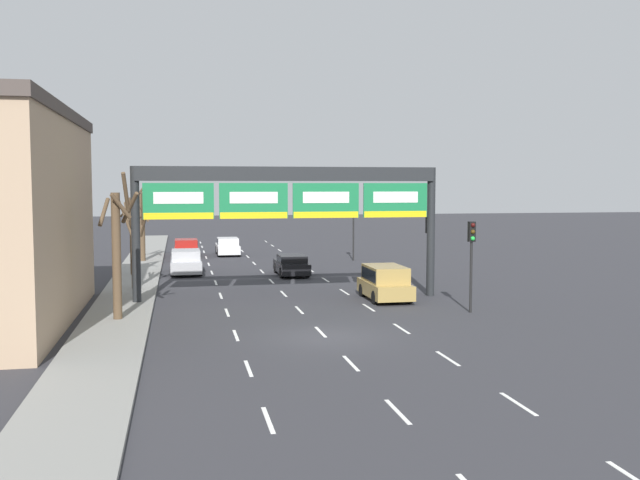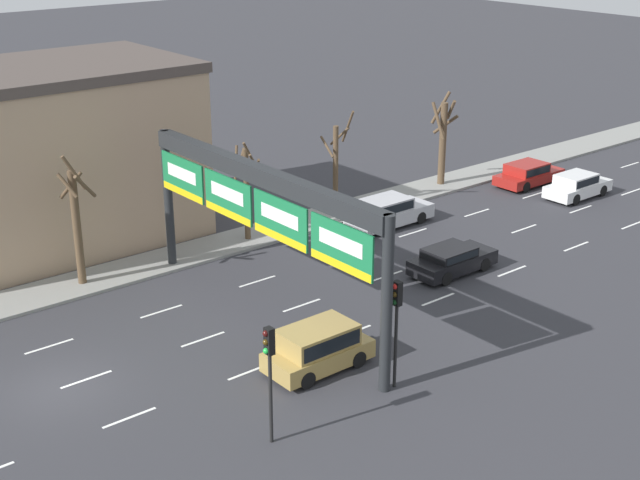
{
  "view_description": "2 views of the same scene",
  "coord_description": "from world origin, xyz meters",
  "px_view_note": "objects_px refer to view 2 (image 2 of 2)",
  "views": [
    {
      "loc": [
        -5.36,
        -25.93,
        5.73
      ],
      "look_at": [
        1.58,
        9.06,
        2.98
      ],
      "focal_mm": 40.0,
      "sensor_mm": 36.0,
      "label": 1
    },
    {
      "loc": [
        27.47,
        -10.37,
        16.48
      ],
      "look_at": [
        1.17,
        11.06,
        3.36
      ],
      "focal_mm": 50.0,
      "sensor_mm": 36.0,
      "label": 2
    }
  ],
  "objects_px": {
    "traffic_light_far_end": "(396,312)",
    "tree_bare_closest": "(247,186)",
    "car_red": "(528,173)",
    "traffic_light_near_gantry": "(269,361)",
    "sign_gantry": "(259,197)",
    "car_silver": "(388,211)",
    "tree_bare_furthest": "(77,219)",
    "suv_gold": "(318,346)",
    "car_black": "(452,259)",
    "tree_bare_second": "(336,163)",
    "tree_bare_third": "(443,137)",
    "car_white": "(577,185)"
  },
  "relations": [
    {
      "from": "traffic_light_far_end",
      "to": "tree_bare_closest",
      "type": "relative_size",
      "value": 0.79
    },
    {
      "from": "car_red",
      "to": "traffic_light_near_gantry",
      "type": "relative_size",
      "value": 1.12
    },
    {
      "from": "traffic_light_far_end",
      "to": "sign_gantry",
      "type": "bearing_deg",
      "value": -176.24
    },
    {
      "from": "car_silver",
      "to": "tree_bare_furthest",
      "type": "bearing_deg",
      "value": -100.29
    },
    {
      "from": "car_red",
      "to": "traffic_light_far_end",
      "type": "height_order",
      "value": "traffic_light_far_end"
    },
    {
      "from": "tree_bare_closest",
      "to": "car_red",
      "type": "bearing_deg",
      "value": 81.14
    },
    {
      "from": "suv_gold",
      "to": "tree_bare_furthest",
      "type": "relative_size",
      "value": 0.66
    },
    {
      "from": "sign_gantry",
      "to": "tree_bare_closest",
      "type": "xyz_separation_m",
      "value": [
        -7.74,
        4.74,
        -2.42
      ]
    },
    {
      "from": "car_red",
      "to": "car_black",
      "type": "height_order",
      "value": "car_red"
    },
    {
      "from": "tree_bare_closest",
      "to": "traffic_light_near_gantry",
      "type": "bearing_deg",
      "value": -32.64
    },
    {
      "from": "car_silver",
      "to": "traffic_light_near_gantry",
      "type": "xyz_separation_m",
      "value": [
        12.44,
        -16.87,
        2.13
      ]
    },
    {
      "from": "tree_bare_second",
      "to": "sign_gantry",
      "type": "bearing_deg",
      "value": -53.16
    },
    {
      "from": "traffic_light_near_gantry",
      "to": "traffic_light_far_end",
      "type": "distance_m",
      "value": 5.49
    },
    {
      "from": "suv_gold",
      "to": "car_black",
      "type": "bearing_deg",
      "value": 106.32
    },
    {
      "from": "traffic_light_near_gantry",
      "to": "tree_bare_third",
      "type": "bearing_deg",
      "value": 122.75
    },
    {
      "from": "car_silver",
      "to": "car_black",
      "type": "xyz_separation_m",
      "value": [
        6.59,
        -2.15,
        -0.12
      ]
    },
    {
      "from": "sign_gantry",
      "to": "traffic_light_far_end",
      "type": "distance_m",
      "value": 7.85
    },
    {
      "from": "traffic_light_far_end",
      "to": "car_white",
      "type": "bearing_deg",
      "value": 111.05
    },
    {
      "from": "car_black",
      "to": "tree_bare_closest",
      "type": "height_order",
      "value": "tree_bare_closest"
    },
    {
      "from": "traffic_light_near_gantry",
      "to": "tree_bare_second",
      "type": "height_order",
      "value": "tree_bare_second"
    },
    {
      "from": "car_red",
      "to": "traffic_light_near_gantry",
      "type": "distance_m",
      "value": 31.04
    },
    {
      "from": "tree_bare_second",
      "to": "car_silver",
      "type": "bearing_deg",
      "value": 14.66
    },
    {
      "from": "tree_bare_second",
      "to": "tree_bare_third",
      "type": "height_order",
      "value": "tree_bare_second"
    },
    {
      "from": "car_silver",
      "to": "suv_gold",
      "type": "xyz_separation_m",
      "value": [
        9.67,
        -12.67,
        0.13
      ]
    },
    {
      "from": "car_white",
      "to": "traffic_light_near_gantry",
      "type": "xyz_separation_m",
      "value": [
        8.96,
        -28.7,
        2.19
      ]
    },
    {
      "from": "sign_gantry",
      "to": "tree_bare_furthest",
      "type": "bearing_deg",
      "value": -151.57
    },
    {
      "from": "car_red",
      "to": "tree_bare_third",
      "type": "height_order",
      "value": "tree_bare_third"
    },
    {
      "from": "sign_gantry",
      "to": "tree_bare_second",
      "type": "xyz_separation_m",
      "value": [
        -8.25,
        11.01,
        -2.48
      ]
    },
    {
      "from": "suv_gold",
      "to": "tree_bare_furthest",
      "type": "bearing_deg",
      "value": -164.63
    },
    {
      "from": "tree_bare_third",
      "to": "tree_bare_furthest",
      "type": "height_order",
      "value": "tree_bare_furthest"
    },
    {
      "from": "traffic_light_near_gantry",
      "to": "tree_bare_second",
      "type": "xyz_separation_m",
      "value": [
        -15.72,
        16.01,
        -0.05
      ]
    },
    {
      "from": "sign_gantry",
      "to": "traffic_light_near_gantry",
      "type": "relative_size",
      "value": 3.71
    },
    {
      "from": "sign_gantry",
      "to": "tree_bare_closest",
      "type": "distance_m",
      "value": 9.39
    },
    {
      "from": "car_silver",
      "to": "car_red",
      "type": "bearing_deg",
      "value": 89.33
    },
    {
      "from": "sign_gantry",
      "to": "car_silver",
      "type": "bearing_deg",
      "value": 112.7
    },
    {
      "from": "car_silver",
      "to": "tree_bare_closest",
      "type": "relative_size",
      "value": 0.93
    },
    {
      "from": "suv_gold",
      "to": "traffic_light_near_gantry",
      "type": "relative_size",
      "value": 0.99
    },
    {
      "from": "car_white",
      "to": "traffic_light_near_gantry",
      "type": "bearing_deg",
      "value": -72.67
    },
    {
      "from": "tree_bare_second",
      "to": "tree_bare_third",
      "type": "relative_size",
      "value": 1.03
    },
    {
      "from": "car_black",
      "to": "tree_bare_second",
      "type": "height_order",
      "value": "tree_bare_second"
    },
    {
      "from": "traffic_light_far_end",
      "to": "tree_bare_third",
      "type": "bearing_deg",
      "value": 129.71
    },
    {
      "from": "car_silver",
      "to": "tree_bare_second",
      "type": "xyz_separation_m",
      "value": [
        -3.28,
        -0.86,
        2.08
      ]
    },
    {
      "from": "car_red",
      "to": "tree_bare_furthest",
      "type": "relative_size",
      "value": 0.75
    },
    {
      "from": "car_silver",
      "to": "traffic_light_near_gantry",
      "type": "height_order",
      "value": "traffic_light_near_gantry"
    },
    {
      "from": "tree_bare_closest",
      "to": "tree_bare_second",
      "type": "xyz_separation_m",
      "value": [
        -0.51,
        6.26,
        -0.06
      ]
    },
    {
      "from": "car_red",
      "to": "traffic_light_far_end",
      "type": "xyz_separation_m",
      "value": [
        12.28,
        -22.92,
        2.22
      ]
    },
    {
      "from": "car_red",
      "to": "suv_gold",
      "type": "height_order",
      "value": "suv_gold"
    },
    {
      "from": "car_white",
      "to": "tree_bare_furthest",
      "type": "bearing_deg",
      "value": -102.91
    },
    {
      "from": "tree_bare_furthest",
      "to": "tree_bare_closest",
      "type": "bearing_deg",
      "value": 89.03
    },
    {
      "from": "car_red",
      "to": "tree_bare_second",
      "type": "xyz_separation_m",
      "value": [
        -3.42,
        -12.41,
        2.16
      ]
    }
  ]
}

